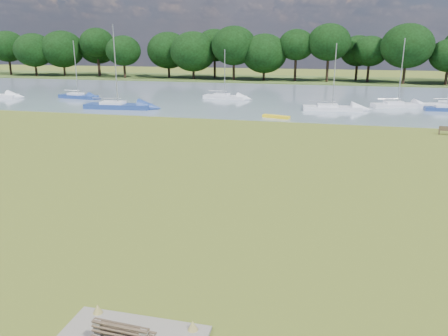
% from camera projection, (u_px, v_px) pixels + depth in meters
% --- Properties ---
extents(ground, '(220.00, 220.00, 0.00)m').
position_uv_depth(ground, '(233.00, 189.00, 24.92)').
color(ground, olive).
extents(river, '(220.00, 40.00, 0.10)m').
position_uv_depth(river, '(294.00, 98.00, 64.09)').
color(river, gray).
rests_on(river, ground).
extents(far_bank, '(220.00, 20.00, 0.40)m').
position_uv_depth(far_bank, '(306.00, 80.00, 92.07)').
color(far_bank, '#4C6626').
rests_on(far_bank, ground).
extents(riverbank_bench, '(1.32, 0.49, 0.80)m').
position_uv_depth(riverbank_bench, '(446.00, 130.00, 39.13)').
color(riverbank_bench, brown).
rests_on(riverbank_bench, ground).
extents(kayak, '(3.09, 1.50, 0.30)m').
position_uv_depth(kayak, '(276.00, 117.00, 47.36)').
color(kayak, yellow).
rests_on(kayak, river).
extents(tree_line, '(124.66, 9.19, 11.13)m').
position_uv_depth(tree_line, '(260.00, 48.00, 88.59)').
color(tree_line, black).
rests_on(tree_line, far_bank).
extents(sailboat_0, '(8.32, 3.05, 9.93)m').
position_uv_depth(sailboat_0, '(117.00, 104.00, 53.74)').
color(sailboat_0, navy).
rests_on(sailboat_0, river).
extents(sailboat_2, '(6.69, 3.69, 8.37)m').
position_uv_depth(sailboat_2, '(397.00, 104.00, 54.89)').
color(sailboat_2, silver).
rests_on(sailboat_2, river).
extents(sailboat_3, '(4.97, 1.54, 6.78)m').
position_uv_depth(sailboat_3, '(446.00, 108.00, 51.91)').
color(sailboat_3, navy).
rests_on(sailboat_3, river).
extents(sailboat_5, '(6.17, 2.58, 8.08)m').
position_uv_depth(sailboat_5, '(78.00, 95.00, 63.11)').
color(sailboat_5, navy).
rests_on(sailboat_5, river).
extents(sailboat_6, '(7.05, 2.68, 7.79)m').
position_uv_depth(sailboat_6, '(332.00, 107.00, 52.49)').
color(sailboat_6, silver).
rests_on(sailboat_6, river).
extents(sailboat_8, '(6.42, 2.77, 6.90)m').
position_uv_depth(sailboat_8, '(224.00, 96.00, 62.66)').
color(sailboat_8, silver).
rests_on(sailboat_8, river).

